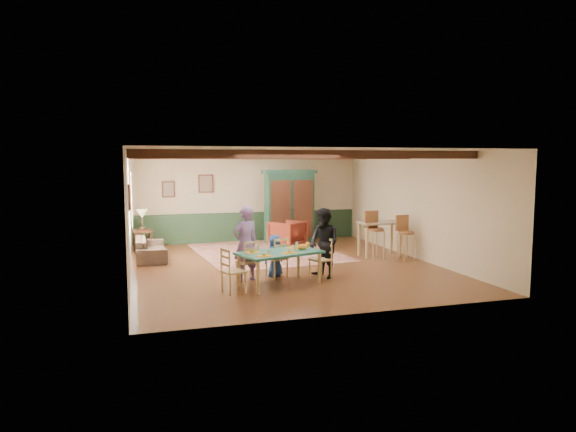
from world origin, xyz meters
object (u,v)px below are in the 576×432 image
object	(u,v)px
dining_chair_far_left	(247,261)
person_woman	(324,243)
armchair	(287,234)
dining_chair_far_right	(277,257)
dining_chair_end_left	(234,270)
dining_chair_end_right	(320,259)
end_table	(143,241)
armoire	(289,207)
dining_table	(280,269)
person_man	(246,244)
table_lamp	(142,220)
person_child	(275,256)
counter_table	(380,239)
sofa	(151,248)
bar_stool_left	(375,235)
bar_stool_right	(406,238)
cat	(302,246)

from	to	relation	value
dining_chair_far_left	person_woman	xyz separation A→B (m)	(1.62, -0.16, 0.32)
armchair	person_woman	bearing A→B (deg)	48.66
dining_chair_far_right	dining_chair_end_left	distance (m)	1.55
dining_chair_end_right	end_table	bearing A→B (deg)	-158.45
armoire	end_table	world-z (taller)	armoire
dining_table	end_table	world-z (taller)	dining_table
dining_chair_end_left	armoire	world-z (taller)	armoire
dining_chair_far_left	person_man	size ratio (longest dim) A/B	0.55
armchair	table_lamp	distance (m)	4.02
person_woman	person_child	size ratio (longest dim) A/B	1.64
armchair	person_man	bearing A→B (deg)	24.94
dining_chair_far_left	dining_chair_end_right	xyz separation A→B (m)	(1.54, -0.19, 0.00)
counter_table	sofa	bearing A→B (deg)	166.82
dining_chair_end_left	bar_stool_left	bearing A→B (deg)	-78.47
person_man	bar_stool_right	world-z (taller)	person_man
person_child	cat	size ratio (longest dim) A/B	2.79
armchair	bar_stool_right	bearing A→B (deg)	95.61
armchair	armoire	bearing A→B (deg)	-147.32
person_child	table_lamp	size ratio (longest dim) A/B	1.62
dining_chair_end_left	table_lamp	world-z (taller)	table_lamp
cat	end_table	xyz separation A→B (m)	(-3.06, 4.57, -0.45)
dining_chair_end_left	counter_table	size ratio (longest dim) A/B	0.79
dining_chair_end_right	bar_stool_left	bearing A→B (deg)	110.53
person_child	bar_stool_left	xyz separation A→B (m)	(2.96, 1.18, 0.15)
dining_chair_end_right	armoire	xyz separation A→B (m)	(0.71, 4.66, 0.68)
dining_table	sofa	bearing A→B (deg)	123.49
table_lamp	counter_table	bearing A→B (deg)	-21.91
dining_chair_far_left	armoire	xyz separation A→B (m)	(2.25, 4.47, 0.68)
dining_chair_far_left	table_lamp	size ratio (longest dim) A/B	1.53
dining_chair_end_left	sofa	distance (m)	4.16
dining_chair_far_left	table_lamp	bearing A→B (deg)	-81.88
dining_chair_far_left	person_man	world-z (taller)	person_man
person_child	dining_chair_far_right	bearing A→B (deg)	90.00
armoire	end_table	distance (m)	4.35
armchair	counter_table	bearing A→B (deg)	98.59
armoire	bar_stool_left	bearing A→B (deg)	-65.84
end_table	bar_stool_left	bearing A→B (deg)	-25.23
armoire	counter_table	distance (m)	3.24
dining_chair_far_right	bar_stool_right	world-z (taller)	bar_stool_right
person_child	cat	world-z (taller)	person_child
cat	sofa	xyz separation A→B (m)	(-2.88, 3.53, -0.49)
sofa	bar_stool_right	bearing A→B (deg)	-108.04
person_man	armchair	xyz separation A→B (m)	(1.97, 3.62, -0.39)
end_table	dining_table	bearing A→B (deg)	-61.08
sofa	dining_chair_far_left	bearing A→B (deg)	-149.28
dining_chair_end_left	dining_chair_end_right	bearing A→B (deg)	-90.00
table_lamp	bar_stool_left	xyz separation A→B (m)	(5.64, -2.66, -0.29)
person_man	armoire	size ratio (longest dim) A/B	0.71
armchair	counter_table	xyz separation A→B (m)	(1.94, -1.94, 0.06)
dining_chair_end_left	dining_chair_end_right	xyz separation A→B (m)	(1.98, 0.64, 0.00)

